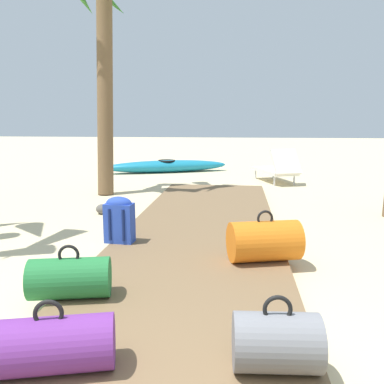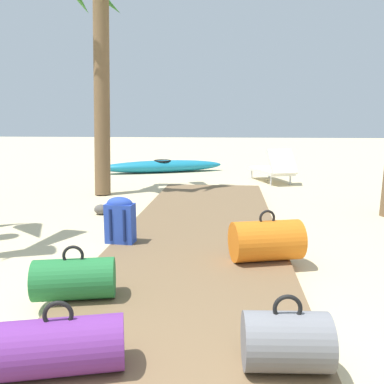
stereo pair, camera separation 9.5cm
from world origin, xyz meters
name	(u,v)px [view 1 (the left image)]	position (x,y,z in m)	size (l,w,h in m)	color
ground_plane	(191,266)	(0.00, 3.16, 0.00)	(60.00, 60.00, 0.00)	beige
boardwalk	(198,240)	(0.00, 3.95, 0.04)	(1.94, 7.89, 0.08)	brown
backpack_blue	(119,218)	(-0.87, 3.63, 0.36)	(0.33, 0.22, 0.53)	#2847B7
duffel_bag_orange	(264,241)	(0.73, 3.18, 0.28)	(0.77, 0.57, 0.51)	orange
duffel_bag_grey	(276,342)	(0.69, 1.36, 0.25)	(0.50, 0.36, 0.44)	slate
duffel_bag_purple	(50,345)	(-0.55, 1.21, 0.24)	(0.75, 0.48, 0.42)	#6B2D84
duffel_bag_green	(70,278)	(-0.83, 2.14, 0.24)	(0.67, 0.45, 0.43)	#237538
palm_tree_far_left	(103,6)	(-2.11, 7.12, 3.55)	(2.07, 2.04, 4.57)	brown
lounge_chair	(277,169)	(1.36, 8.91, 0.33)	(1.07, 1.63, 0.81)	white
kayak	(167,166)	(-1.53, 10.51, 0.17)	(3.45, 1.84, 0.35)	teal
rock_left_far	(103,209)	(-1.64, 5.30, 0.08)	(0.22, 0.18, 0.16)	#5B5651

